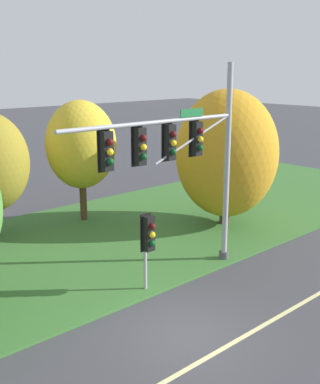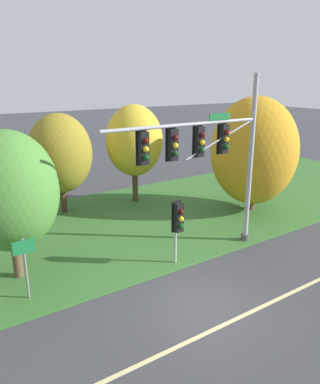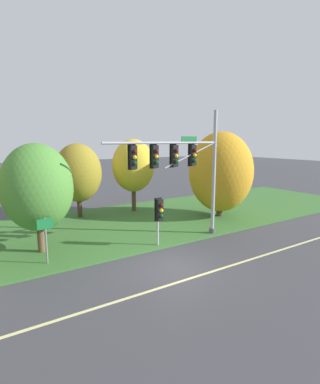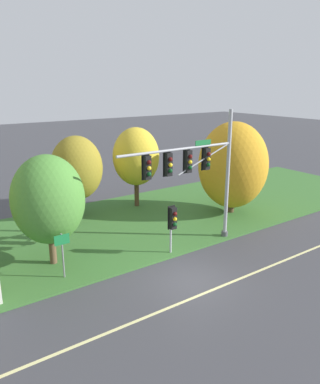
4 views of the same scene
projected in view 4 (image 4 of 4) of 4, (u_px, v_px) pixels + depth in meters
ground_plane at (193, 280)px, 18.25m from camera, size 160.00×160.00×0.00m
lane_stripe at (210, 291)px, 17.30m from camera, size 36.00×0.16×0.01m
grass_verge at (113, 228)px, 24.73m from camera, size 48.00×11.50×0.10m
traffic_signal_mast at (197, 168)px, 20.67m from camera, size 7.61×0.49×7.74m
pedestrian_signal_near_kerb at (173, 220)px, 20.35m from camera, size 0.46×0.55×2.77m
route_sign_post at (62, 249)px, 17.92m from camera, size 0.75×0.08×2.29m
tree_left_of_mast at (48, 200)px, 18.83m from camera, size 3.67×3.67×5.81m
tree_behind_signpost at (77, 168)px, 26.00m from camera, size 3.59×3.59×5.72m
tree_mid_verge at (136, 157)px, 27.95m from camera, size 3.49×3.49×6.04m
tree_tall_centre at (233, 165)px, 26.67m from camera, size 4.95×4.95×6.61m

